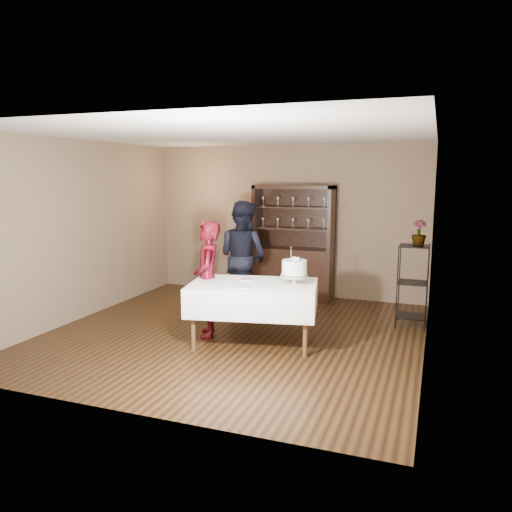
% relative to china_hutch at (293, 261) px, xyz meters
% --- Properties ---
extents(floor, '(5.00, 5.00, 0.00)m').
position_rel_china_hutch_xyz_m(floor, '(-0.20, -2.25, -0.66)').
color(floor, black).
rests_on(floor, ground).
extents(ceiling, '(5.00, 5.00, 0.00)m').
position_rel_china_hutch_xyz_m(ceiling, '(-0.20, -2.25, 2.04)').
color(ceiling, silver).
rests_on(ceiling, back_wall).
extents(back_wall, '(5.00, 0.02, 2.70)m').
position_rel_china_hutch_xyz_m(back_wall, '(-0.20, 0.25, 0.69)').
color(back_wall, '#726149').
rests_on(back_wall, floor).
extents(wall_left, '(0.02, 5.00, 2.70)m').
position_rel_china_hutch_xyz_m(wall_left, '(-2.70, -2.25, 0.69)').
color(wall_left, '#726149').
rests_on(wall_left, floor).
extents(wall_right, '(0.02, 5.00, 2.70)m').
position_rel_china_hutch_xyz_m(wall_right, '(2.30, -2.25, 0.69)').
color(wall_right, '#726149').
rests_on(wall_right, floor).
extents(china_hutch, '(1.40, 0.48, 2.00)m').
position_rel_china_hutch_xyz_m(china_hutch, '(0.00, 0.00, 0.00)').
color(china_hutch, black).
rests_on(china_hutch, floor).
extents(plant_etagere, '(0.42, 0.42, 1.20)m').
position_rel_china_hutch_xyz_m(plant_etagere, '(2.08, -1.05, -0.01)').
color(plant_etagere, black).
rests_on(plant_etagere, floor).
extents(cake_table, '(1.77, 1.29, 0.81)m').
position_rel_china_hutch_xyz_m(cake_table, '(0.19, -2.56, -0.05)').
color(cake_table, silver).
rests_on(cake_table, floor).
extents(woman, '(0.58, 0.68, 1.57)m').
position_rel_china_hutch_xyz_m(woman, '(-0.51, -2.43, 0.12)').
color(woman, '#360411').
rests_on(woman, floor).
extents(man, '(1.03, 0.91, 1.78)m').
position_rel_china_hutch_xyz_m(man, '(-0.52, -1.13, 0.23)').
color(man, black).
rests_on(man, floor).
extents(cake, '(0.41, 0.41, 0.49)m').
position_rel_china_hutch_xyz_m(cake, '(0.70, -2.43, 0.34)').
color(cake, beige).
rests_on(cake, cake_table).
extents(plate_near, '(0.22, 0.22, 0.01)m').
position_rel_china_hutch_xyz_m(plate_near, '(0.17, -2.82, 0.15)').
color(plate_near, beige).
rests_on(plate_near, cake_table).
extents(plate_far, '(0.25, 0.25, 0.01)m').
position_rel_china_hutch_xyz_m(plate_far, '(0.05, -2.40, 0.15)').
color(plate_far, beige).
rests_on(plate_far, cake_table).
extents(potted_plant, '(0.20, 0.20, 0.36)m').
position_rel_china_hutch_xyz_m(potted_plant, '(2.13, -1.02, 0.70)').
color(potted_plant, '#40632F').
rests_on(potted_plant, plant_etagere).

